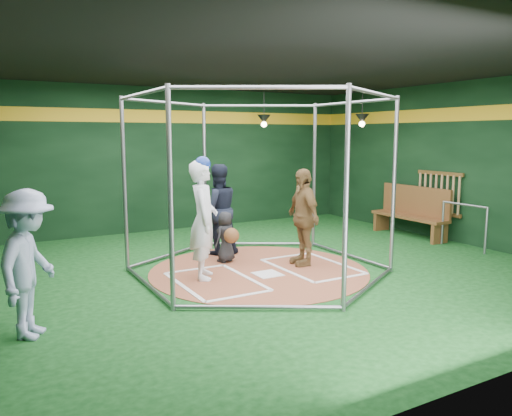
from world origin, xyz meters
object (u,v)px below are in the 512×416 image
batter_figure (203,219)px  dugout_bench (412,211)px  umpire (218,209)px  visitor_leopard (303,217)px

batter_figure → dugout_bench: (5.65, 0.84, -0.40)m
umpire → dugout_bench: (4.72, -0.61, -0.30)m
batter_figure → dugout_bench: bearing=8.5°
visitor_leopard → umpire: 1.82m
batter_figure → dugout_bench: 5.73m
batter_figure → visitor_leopard: size_ratio=1.14×
batter_figure → umpire: size_ratio=1.13×
batter_figure → umpire: bearing=57.4°
umpire → dugout_bench: 4.77m
batter_figure → umpire: batter_figure is taller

